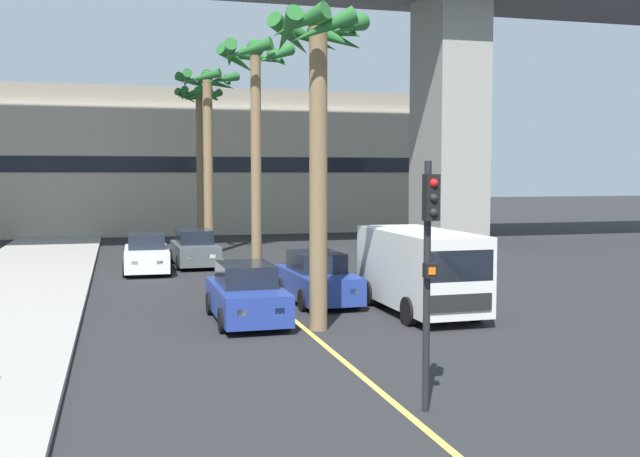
# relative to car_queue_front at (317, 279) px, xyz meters

# --- Properties ---
(lane_stripe_center) EXTENTS (0.14, 56.00, 0.01)m
(lane_stripe_center) POSITION_rel_car_queue_front_xyz_m (-1.33, 4.74, -0.72)
(lane_stripe_center) COLOR #DBCC4C
(lane_stripe_center) RESTS_ON ground
(pier_building_backdrop) EXTENTS (39.30, 8.04, 9.43)m
(pier_building_backdrop) POSITION_rel_car_queue_front_xyz_m (-1.33, 29.88, 3.93)
(pier_building_backdrop) COLOR #BCB29E
(pier_building_backdrop) RESTS_ON ground
(car_queue_front) EXTENTS (1.95, 4.16, 1.56)m
(car_queue_front) POSITION_rel_car_queue_front_xyz_m (0.00, 0.00, 0.00)
(car_queue_front) COLOR navy
(car_queue_front) RESTS_ON ground
(car_queue_second) EXTENTS (1.91, 4.14, 1.56)m
(car_queue_second) POSITION_rel_car_queue_front_xyz_m (-2.76, 10.13, 0.00)
(car_queue_second) COLOR #4C5156
(car_queue_second) RESTS_ON ground
(car_queue_third) EXTENTS (1.91, 4.14, 1.56)m
(car_queue_third) POSITION_rel_car_queue_front_xyz_m (-4.84, 8.59, 0.00)
(car_queue_third) COLOR white
(car_queue_third) RESTS_ON ground
(car_queue_fourth) EXTENTS (1.85, 4.11, 1.56)m
(car_queue_fourth) POSITION_rel_car_queue_front_xyz_m (-2.61, -2.39, 0.00)
(car_queue_fourth) COLOR navy
(car_queue_fourth) RESTS_ON ground
(delivery_van) EXTENTS (2.21, 5.28, 2.36)m
(delivery_van) POSITION_rel_car_queue_front_xyz_m (2.37, -2.49, 0.57)
(delivery_van) COLOR silver
(delivery_van) RESTS_ON ground
(traffic_light_median_near) EXTENTS (0.24, 0.37, 4.20)m
(traffic_light_median_near) POSITION_rel_car_queue_front_xyz_m (-0.96, -10.82, 1.99)
(traffic_light_median_near) COLOR black
(traffic_light_median_near) RESTS_ON ground
(palm_tree_near_median) EXTENTS (3.12, 3.22, 8.98)m
(palm_tree_near_median) POSITION_rel_car_queue_front_xyz_m (-1.61, 14.59, 5.99)
(palm_tree_near_median) COLOR brown
(palm_tree_near_median) RESTS_ON ground
(palm_tree_mid_median) EXTENTS (2.67, 2.67, 8.10)m
(palm_tree_mid_median) POSITION_rel_car_queue_front_xyz_m (-1.03, -3.95, 5.44)
(palm_tree_mid_median) COLOR brown
(palm_tree_mid_median) RESTS_ON ground
(palm_tree_far_median) EXTENTS (2.68, 2.77, 8.52)m
(palm_tree_far_median) POSITION_rel_car_queue_front_xyz_m (-1.31, 3.23, 5.99)
(palm_tree_far_median) COLOR brown
(palm_tree_far_median) RESTS_ON ground
(palm_tree_farthest_median) EXTENTS (2.80, 2.82, 8.90)m
(palm_tree_farthest_median) POSITION_rel_car_queue_front_xyz_m (-1.38, 21.08, 6.41)
(palm_tree_farthest_median) COLOR brown
(palm_tree_farthest_median) RESTS_ON ground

